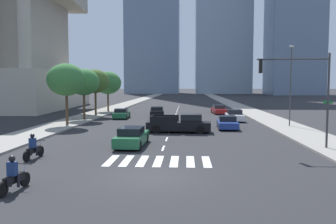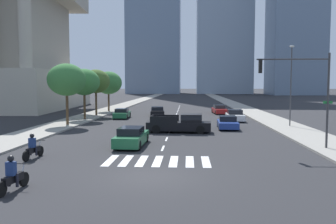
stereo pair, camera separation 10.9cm
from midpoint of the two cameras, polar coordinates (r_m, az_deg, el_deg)
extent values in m
plane|color=#28282B|center=(16.43, -2.76, -10.62)|extent=(800.00, 800.00, 0.00)
cube|color=gray|center=(47.06, 15.46, -0.83)|extent=(4.00, 260.00, 0.15)
cube|color=gray|center=(47.87, -13.10, -0.70)|extent=(4.00, 260.00, 0.15)
cube|color=silver|center=(20.08, -9.53, -7.88)|extent=(0.45, 2.90, 0.01)
cube|color=silver|center=(19.90, -6.97, -7.96)|extent=(0.45, 2.90, 0.01)
cube|color=silver|center=(19.77, -4.38, -8.03)|extent=(0.45, 2.90, 0.01)
cube|color=silver|center=(19.67, -1.75, -8.08)|extent=(0.45, 2.90, 0.01)
cube|color=silver|center=(19.62, 0.89, -8.11)|extent=(0.45, 2.90, 0.01)
cube|color=silver|center=(19.60, 3.55, -8.13)|extent=(0.45, 2.90, 0.01)
cube|color=silver|center=(19.63, 6.20, -8.12)|extent=(0.45, 2.90, 0.01)
cube|color=silver|center=(23.58, -0.93, -5.98)|extent=(0.14, 2.00, 0.01)
cube|color=silver|center=(27.52, -0.34, -4.47)|extent=(0.14, 2.00, 0.01)
cube|color=silver|center=(31.47, 0.10, -3.35)|extent=(0.14, 2.00, 0.01)
cube|color=silver|center=(35.43, 0.44, -2.47)|extent=(0.14, 2.00, 0.01)
cube|color=silver|center=(39.40, 0.71, -1.77)|extent=(0.14, 2.00, 0.01)
cube|color=silver|center=(43.38, 0.93, -1.20)|extent=(0.14, 2.00, 0.01)
cube|color=silver|center=(47.36, 1.11, -0.72)|extent=(0.14, 2.00, 0.01)
cube|color=silver|center=(51.34, 1.27, -0.32)|extent=(0.14, 2.00, 0.01)
cube|color=silver|center=(55.32, 1.40, 0.02)|extent=(0.14, 2.00, 0.01)
cube|color=silver|center=(59.31, 1.51, 0.32)|extent=(0.14, 2.00, 0.01)
cube|color=silver|center=(63.30, 1.61, 0.58)|extent=(0.14, 2.00, 0.01)
cube|color=silver|center=(67.29, 1.70, 0.81)|extent=(0.14, 2.00, 0.01)
cube|color=silver|center=(71.28, 1.78, 1.01)|extent=(0.14, 2.00, 0.01)
cylinder|color=black|center=(22.36, -20.37, -6.06)|extent=(0.17, 0.61, 0.60)
cylinder|color=black|center=(21.02, -22.43, -6.78)|extent=(0.17, 0.61, 0.60)
cube|color=black|center=(21.65, -21.39, -5.83)|extent=(0.33, 1.27, 0.32)
cylinder|color=#B2B2B7|center=(22.22, -20.52, -5.34)|extent=(0.09, 0.32, 0.67)
cylinder|color=black|center=(22.21, -20.48, -4.38)|extent=(0.70, 0.10, 0.04)
cube|color=navy|center=(21.49, -21.55, -4.74)|extent=(0.38, 0.27, 0.55)
sphere|color=black|center=(21.43, -21.58, -3.67)|extent=(0.26, 0.26, 0.26)
cylinder|color=black|center=(21.74, -21.80, -5.94)|extent=(0.13, 0.13, 0.55)
cylinder|color=black|center=(21.57, -20.96, -5.99)|extent=(0.13, 0.13, 0.55)
cylinder|color=black|center=(16.09, -22.67, -10.18)|extent=(0.19, 0.61, 0.60)
cylinder|color=black|center=(14.90, -25.81, -11.45)|extent=(0.19, 0.61, 0.60)
cube|color=black|center=(15.43, -24.20, -10.01)|extent=(0.36, 1.21, 0.32)
cylinder|color=#B2B2B7|center=(15.94, -22.90, -9.22)|extent=(0.10, 0.32, 0.67)
cylinder|color=black|center=(15.90, -22.84, -7.88)|extent=(0.70, 0.12, 0.04)
cube|color=navy|center=(15.25, -24.47, -8.50)|extent=(0.39, 0.28, 0.55)
sphere|color=black|center=(15.17, -24.52, -7.01)|extent=(0.26, 0.26, 0.26)
cylinder|color=black|center=(15.54, -24.76, -10.11)|extent=(0.13, 0.13, 0.55)
cylinder|color=black|center=(15.35, -23.63, -10.26)|extent=(0.13, 0.13, 0.55)
cube|color=black|center=(31.27, 1.67, -2.30)|extent=(5.80, 2.18, 0.75)
cube|color=black|center=(31.14, 3.78, -1.00)|extent=(1.91, 1.86, 0.70)
cube|color=black|center=(31.13, 3.78, -0.84)|extent=(1.93, 1.90, 0.39)
cube|color=black|center=(32.23, -0.45, -0.94)|extent=(2.41, 0.18, 0.55)
cube|color=black|center=(30.39, -0.81, -1.27)|extent=(2.41, 0.18, 0.55)
cube|color=black|center=(31.46, -2.81, -1.08)|extent=(0.16, 1.86, 0.55)
cylinder|color=black|center=(32.09, 5.25, -2.53)|extent=(0.77, 0.29, 0.76)
cylinder|color=black|center=(30.37, 5.24, -2.93)|extent=(0.77, 0.29, 0.76)
cylinder|color=black|center=(32.34, -1.67, -2.46)|extent=(0.77, 0.29, 0.76)
cylinder|color=black|center=(30.63, -2.08, -2.85)|extent=(0.77, 0.29, 0.76)
cube|color=maroon|center=(52.16, 8.31, 0.23)|extent=(2.10, 4.70, 0.63)
cube|color=black|center=(52.35, 8.27, 0.88)|extent=(1.68, 2.18, 0.53)
cylinder|color=black|center=(50.80, 9.47, -0.07)|extent=(0.28, 0.66, 0.64)
cylinder|color=black|center=(50.52, 7.76, -0.08)|extent=(0.28, 0.66, 0.64)
cylinder|color=black|center=(53.84, 8.82, 0.19)|extent=(0.28, 0.66, 0.64)
cylinder|color=black|center=(53.57, 7.21, 0.18)|extent=(0.28, 0.66, 0.64)
cube|color=navy|center=(34.53, 9.66, -1.96)|extent=(1.99, 4.43, 0.59)
cube|color=black|center=(34.69, 9.64, -1.04)|extent=(1.69, 2.02, 0.49)
cylinder|color=black|center=(33.16, 11.31, -2.48)|extent=(0.24, 0.65, 0.64)
cylinder|color=black|center=(33.01, 8.41, -2.47)|extent=(0.24, 0.65, 0.64)
cylinder|color=black|center=(36.09, 10.79, -1.91)|extent=(0.24, 0.65, 0.64)
cylinder|color=black|center=(35.96, 8.13, -1.90)|extent=(0.24, 0.65, 0.64)
cube|color=silver|center=(42.13, 10.82, -0.79)|extent=(1.97, 4.53, 0.65)
cube|color=black|center=(42.30, 10.80, 0.04)|extent=(1.70, 2.05, 0.53)
cylinder|color=black|center=(40.75, 12.26, -1.22)|extent=(0.23, 0.64, 0.64)
cylinder|color=black|center=(40.54, 9.86, -1.21)|extent=(0.23, 0.64, 0.64)
cylinder|color=black|center=(43.76, 11.70, -0.83)|extent=(0.23, 0.64, 0.64)
cylinder|color=black|center=(43.57, 9.47, -0.82)|extent=(0.23, 0.64, 0.64)
cube|color=black|center=(48.28, -1.94, -0.07)|extent=(2.28, 4.50, 0.63)
cube|color=black|center=(48.02, -1.94, 0.58)|extent=(1.81, 2.10, 0.48)
cylinder|color=black|center=(49.76, -2.92, -0.11)|extent=(0.28, 0.66, 0.64)
cylinder|color=black|center=(49.78, -1.00, -0.11)|extent=(0.28, 0.66, 0.64)
cylinder|color=black|center=(46.82, -2.93, -0.40)|extent=(0.28, 0.66, 0.64)
cylinder|color=black|center=(46.84, -0.89, -0.39)|extent=(0.28, 0.66, 0.64)
cube|color=#1E6038|center=(45.09, -7.72, -0.41)|extent=(1.85, 4.27, 0.64)
cube|color=black|center=(44.84, -7.77, 0.28)|extent=(1.57, 1.94, 0.48)
cylinder|color=black|center=(46.65, -8.38, -0.46)|extent=(0.24, 0.65, 0.64)
cylinder|color=black|center=(46.41, -6.49, -0.47)|extent=(0.24, 0.65, 0.64)
cylinder|color=black|center=(43.83, -9.01, -0.78)|extent=(0.24, 0.65, 0.64)
cylinder|color=black|center=(43.58, -7.01, -0.79)|extent=(0.24, 0.65, 0.64)
cube|color=#1E6038|center=(24.57, -6.09, -4.39)|extent=(1.92, 4.73, 0.69)
cube|color=black|center=(24.26, -6.20, -3.09)|extent=(1.62, 2.16, 0.50)
cylinder|color=black|center=(26.29, -7.12, -4.23)|extent=(0.24, 0.65, 0.64)
cylinder|color=black|center=(26.01, -3.69, -4.30)|extent=(0.24, 0.65, 0.64)
cylinder|color=black|center=(23.23, -8.77, -5.39)|extent=(0.24, 0.65, 0.64)
cylinder|color=black|center=(22.91, -4.89, -5.49)|extent=(0.24, 0.65, 0.64)
cylinder|color=#333335|center=(24.90, 24.74, 1.70)|extent=(0.14, 0.14, 6.21)
cylinder|color=#333335|center=(24.18, 19.77, 8.19)|extent=(4.65, 0.10, 0.10)
cube|color=black|center=(23.65, 14.89, 7.30)|extent=(0.20, 0.28, 0.90)
sphere|color=red|center=(23.67, 14.90, 8.02)|extent=(0.18, 0.18, 0.18)
sphere|color=orange|center=(23.65, 14.89, 7.30)|extent=(0.18, 0.18, 0.18)
sphere|color=green|center=(23.64, 14.87, 6.57)|extent=(0.18, 0.18, 0.18)
cube|color=#19662D|center=(24.91, 24.73, 1.46)|extent=(0.60, 0.04, 0.18)
cylinder|color=#3F3F42|center=(36.98, 19.45, 3.91)|extent=(0.12, 0.12, 7.87)
ellipsoid|color=beige|center=(37.18, 19.61, 10.14)|extent=(0.50, 0.24, 0.20)
cylinder|color=#4C3823|center=(37.61, -16.40, 0.36)|extent=(0.28, 0.28, 3.11)
ellipsoid|color=#387538|center=(37.52, -16.50, 5.13)|extent=(3.94, 3.94, 3.35)
cylinder|color=#4C3823|center=(43.37, -13.72, 0.85)|extent=(0.28, 0.28, 2.99)
ellipsoid|color=#387538|center=(43.30, -13.79, 4.82)|extent=(3.77, 3.77, 3.21)
cylinder|color=#4C3823|center=(48.50, -11.90, 1.33)|extent=(0.28, 0.28, 3.13)
ellipsoid|color=#426028|center=(48.44, -11.96, 4.97)|extent=(3.81, 3.81, 3.23)
cylinder|color=#4C3823|center=(55.81, -9.90, 1.58)|extent=(0.28, 0.28, 2.80)
ellipsoid|color=#387538|center=(55.75, -9.94, 4.76)|extent=(4.23, 4.23, 3.59)
cylinder|color=#BCB29E|center=(53.97, -22.69, 13.99)|extent=(1.80, 1.80, 13.78)
cube|color=#8C9EB2|center=(184.03, 9.00, 17.67)|extent=(27.16, 21.07, 93.10)
camera|label=1|loc=(0.05, -90.11, -0.01)|focal=37.00mm
camera|label=2|loc=(0.05, 89.89, 0.01)|focal=37.00mm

